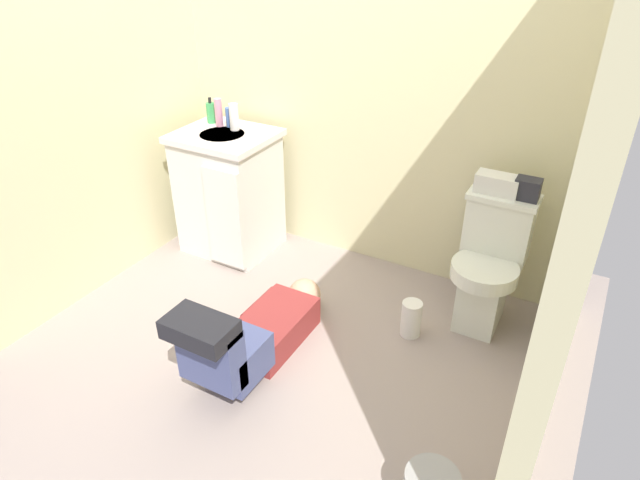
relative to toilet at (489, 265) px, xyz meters
The scene contains 15 objects.
ground_plane 1.17m from the toilet, 143.75° to the right, with size 3.02×2.92×0.04m, color gray.
wall_back 1.27m from the toilet, 158.78° to the left, with size 2.68×0.08×2.40m, color beige.
wall_left 2.43m from the toilet, 163.42° to the right, with size 0.08×1.92×2.40m, color beige.
wall_right 1.13m from the toilet, 57.77° to the right, with size 0.08×1.92×2.40m, color beige.
toilet is the anchor object (origin of this frame).
vanity_cabinet 1.71m from the toilet, behind, with size 0.60×0.53×0.82m.
faucet 1.79m from the toilet, behind, with size 0.02×0.02×0.10m, color silver.
person_plumber 1.32m from the toilet, 135.62° to the right, with size 0.39×1.06×0.52m.
tissue_box 0.44m from the toilet, 116.43° to the left, with size 0.22×0.11×0.10m, color silver.
toiletry_bag 0.46m from the toilet, 40.77° to the left, with size 0.12×0.09×0.11m, color #26262D.
soap_dispenser 1.98m from the toilet, behind, with size 0.06×0.06×0.17m.
bottle_pink 1.90m from the toilet, behind, with size 0.05×0.05×0.18m, color pink.
bottle_blue 1.83m from the toilet, behind, with size 0.05×0.05×0.12m, color #476AB5.
bottle_white 1.77m from the toilet, behind, with size 0.06×0.06×0.17m, color silver.
paper_towel_roll 0.51m from the toilet, 133.20° to the right, with size 0.11×0.11×0.21m, color white.
Camera 1 is at (1.31, -2.00, 2.02)m, focal length 31.33 mm.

